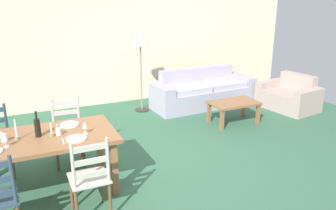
{
  "coord_description": "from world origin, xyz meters",
  "views": [
    {
      "loc": [
        -1.61,
        -4.18,
        2.38
      ],
      "look_at": [
        0.45,
        0.43,
        0.75
      ],
      "focal_mm": 37.25,
      "sensor_mm": 36.0,
      "label": 1
    }
  ],
  "objects_px": {
    "wine_glass_near_right": "(85,125)",
    "armchair_upholstered": "(290,97)",
    "coffee_cup_secondary": "(4,138)",
    "coffee_table": "(234,105)",
    "wine_bottle": "(38,127)",
    "couch": "(202,92)",
    "dining_table": "(35,145)",
    "dining_chair_far_right": "(68,132)",
    "coffee_cup_primary": "(59,131)",
    "dining_chair_near_right": "(90,178)",
    "standing_lamp": "(140,44)",
    "wine_glass_near_left": "(5,138)"
  },
  "relations": [
    {
      "from": "dining_chair_far_right",
      "to": "couch",
      "type": "bearing_deg",
      "value": 27.06
    },
    {
      "from": "wine_bottle",
      "to": "coffee_cup_primary",
      "type": "xyz_separation_m",
      "value": [
        0.23,
        -0.05,
        -0.07
      ]
    },
    {
      "from": "dining_table",
      "to": "dining_chair_near_right",
      "type": "xyz_separation_m",
      "value": [
        0.49,
        -0.72,
        -0.19
      ]
    },
    {
      "from": "coffee_cup_secondary",
      "to": "wine_glass_near_left",
      "type": "bearing_deg",
      "value": -83.96
    },
    {
      "from": "wine_glass_near_right",
      "to": "armchair_upholstered",
      "type": "xyz_separation_m",
      "value": [
        4.64,
        1.49,
        -0.61
      ]
    },
    {
      "from": "dining_table",
      "to": "standing_lamp",
      "type": "height_order",
      "value": "standing_lamp"
    },
    {
      "from": "dining_chair_far_right",
      "to": "coffee_cup_primary",
      "type": "height_order",
      "value": "dining_chair_far_right"
    },
    {
      "from": "wine_glass_near_left",
      "to": "standing_lamp",
      "type": "xyz_separation_m",
      "value": [
        2.55,
        2.64,
        0.55
      ]
    },
    {
      "from": "coffee_cup_secondary",
      "to": "dining_chair_far_right",
      "type": "bearing_deg",
      "value": 41.24
    },
    {
      "from": "dining_table",
      "to": "wine_bottle",
      "type": "bearing_deg",
      "value": 18.76
    },
    {
      "from": "dining_chair_near_right",
      "to": "dining_chair_far_right",
      "type": "height_order",
      "value": "same"
    },
    {
      "from": "dining_chair_near_right",
      "to": "wine_bottle",
      "type": "distance_m",
      "value": 0.94
    },
    {
      "from": "dining_table",
      "to": "dining_chair_near_right",
      "type": "relative_size",
      "value": 1.98
    },
    {
      "from": "couch",
      "to": "dining_chair_far_right",
      "type": "bearing_deg",
      "value": -152.94
    },
    {
      "from": "dining_chair_far_right",
      "to": "wine_bottle",
      "type": "bearing_deg",
      "value": -121.16
    },
    {
      "from": "couch",
      "to": "dining_table",
      "type": "bearing_deg",
      "value": -147.22
    },
    {
      "from": "dining_table",
      "to": "coffee_table",
      "type": "height_order",
      "value": "dining_table"
    },
    {
      "from": "standing_lamp",
      "to": "coffee_table",
      "type": "bearing_deg",
      "value": -46.18
    },
    {
      "from": "coffee_cup_primary",
      "to": "standing_lamp",
      "type": "bearing_deg",
      "value": 52.16
    },
    {
      "from": "dining_table",
      "to": "dining_chair_far_right",
      "type": "height_order",
      "value": "dining_chair_far_right"
    },
    {
      "from": "dining_chair_far_right",
      "to": "wine_glass_near_right",
      "type": "bearing_deg",
      "value": -83.53
    },
    {
      "from": "dining_chair_near_right",
      "to": "armchair_upholstered",
      "type": "relative_size",
      "value": 0.75
    },
    {
      "from": "dining_table",
      "to": "wine_bottle",
      "type": "height_order",
      "value": "wine_bottle"
    },
    {
      "from": "wine_glass_near_left",
      "to": "standing_lamp",
      "type": "height_order",
      "value": "standing_lamp"
    },
    {
      "from": "wine_glass_near_left",
      "to": "couch",
      "type": "relative_size",
      "value": 0.07
    },
    {
      "from": "dining_chair_far_right",
      "to": "couch",
      "type": "xyz_separation_m",
      "value": [
        3.11,
        1.59,
        -0.19
      ]
    },
    {
      "from": "couch",
      "to": "armchair_upholstered",
      "type": "xyz_separation_m",
      "value": [
        1.62,
        -0.95,
        -0.04
      ]
    },
    {
      "from": "wine_glass_near_right",
      "to": "wine_bottle",
      "type": "bearing_deg",
      "value": 164.79
    },
    {
      "from": "wine_glass_near_right",
      "to": "coffee_cup_primary",
      "type": "xyz_separation_m",
      "value": [
        -0.3,
        0.09,
        -0.07
      ]
    },
    {
      "from": "wine_glass_near_right",
      "to": "dining_chair_far_right",
      "type": "bearing_deg",
      "value": 96.47
    },
    {
      "from": "wine_glass_near_left",
      "to": "standing_lamp",
      "type": "bearing_deg",
      "value": 46.04
    },
    {
      "from": "couch",
      "to": "dining_chair_near_right",
      "type": "bearing_deg",
      "value": -135.67
    },
    {
      "from": "coffee_table",
      "to": "armchair_upholstered",
      "type": "distance_m",
      "value": 1.65
    },
    {
      "from": "coffee_cup_secondary",
      "to": "coffee_table",
      "type": "relative_size",
      "value": 0.1
    },
    {
      "from": "coffee_cup_secondary",
      "to": "coffee_table",
      "type": "xyz_separation_m",
      "value": [
        3.91,
        1.08,
        -0.44
      ]
    },
    {
      "from": "dining_table",
      "to": "standing_lamp",
      "type": "xyz_separation_m",
      "value": [
        2.25,
        2.5,
        0.75
      ]
    },
    {
      "from": "armchair_upholstered",
      "to": "wine_glass_near_right",
      "type": "bearing_deg",
      "value": -162.24
    },
    {
      "from": "wine_glass_near_right",
      "to": "coffee_cup_secondary",
      "type": "distance_m",
      "value": 0.91
    },
    {
      "from": "coffee_cup_primary",
      "to": "standing_lamp",
      "type": "xyz_separation_m",
      "value": [
        1.97,
        2.53,
        0.62
      ]
    },
    {
      "from": "dining_chair_far_right",
      "to": "standing_lamp",
      "type": "height_order",
      "value": "standing_lamp"
    },
    {
      "from": "wine_bottle",
      "to": "coffee_cup_secondary",
      "type": "xyz_separation_m",
      "value": [
        -0.37,
        0.01,
        -0.07
      ]
    },
    {
      "from": "dining_chair_near_right",
      "to": "dining_chair_far_right",
      "type": "xyz_separation_m",
      "value": [
        -0.01,
        1.45,
        0.0
      ]
    },
    {
      "from": "coffee_cup_secondary",
      "to": "couch",
      "type": "xyz_separation_m",
      "value": [
        3.91,
        2.29,
        -0.5
      ]
    },
    {
      "from": "couch",
      "to": "coffee_table",
      "type": "relative_size",
      "value": 2.58
    },
    {
      "from": "dining_chair_near_right",
      "to": "standing_lamp",
      "type": "relative_size",
      "value": 0.59
    },
    {
      "from": "wine_bottle",
      "to": "couch",
      "type": "distance_m",
      "value": 4.26
    },
    {
      "from": "coffee_table",
      "to": "armchair_upholstered",
      "type": "relative_size",
      "value": 0.7
    },
    {
      "from": "dining_table",
      "to": "standing_lamp",
      "type": "bearing_deg",
      "value": 48.01
    },
    {
      "from": "wine_glass_near_right",
      "to": "armchair_upholstered",
      "type": "relative_size",
      "value": 0.13
    },
    {
      "from": "coffee_cup_primary",
      "to": "coffee_table",
      "type": "distance_m",
      "value": 3.53
    }
  ]
}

